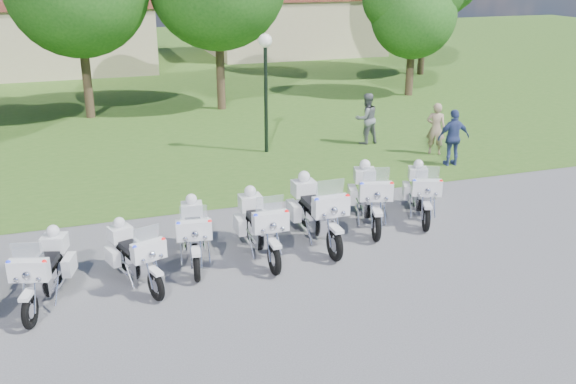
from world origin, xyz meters
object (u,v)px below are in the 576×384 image
object	(u,v)px
motorcycle_1	(45,270)
motorcycle_7	(421,192)
motorcycle_6	(369,196)
bystander_a	(436,129)
bystander_b	(366,119)
motorcycle_2	(135,255)
motorcycle_5	(316,211)
motorcycle_3	(194,233)
motorcycle_4	(260,225)
bystander_c	(453,138)
lamp_post	(265,63)

from	to	relation	value
motorcycle_1	motorcycle_7	size ratio (longest dim) A/B	1.01
motorcycle_6	bystander_a	distance (m)	6.60
bystander_b	motorcycle_2	bearing A→B (deg)	35.39
bystander_a	motorcycle_6	bearing A→B (deg)	85.07
motorcycle_1	motorcycle_5	size ratio (longest dim) A/B	0.85
motorcycle_2	motorcycle_3	distance (m)	1.44
motorcycle_7	bystander_b	world-z (taller)	bystander_b
motorcycle_4	motorcycle_5	distance (m)	1.45
motorcycle_6	bystander_b	size ratio (longest dim) A/B	1.39
motorcycle_2	bystander_c	distance (m)	11.29
motorcycle_3	bystander_a	size ratio (longest dim) A/B	1.33
motorcycle_1	motorcycle_5	xyz separation A→B (m)	(5.82, 0.96, 0.09)
motorcycle_7	bystander_a	world-z (taller)	bystander_a
motorcycle_6	bystander_c	bearing A→B (deg)	-126.74
motorcycle_4	bystander_c	xyz separation A→B (m)	(7.52, 4.29, 0.20)
motorcycle_2	lamp_post	bearing A→B (deg)	-140.82
motorcycle_6	bystander_b	distance (m)	7.26
motorcycle_6	motorcycle_7	bearing A→B (deg)	-163.86
motorcycle_1	lamp_post	world-z (taller)	lamp_post
lamp_post	bystander_b	xyz separation A→B (m)	(3.61, -0.11, -2.08)
motorcycle_5	bystander_b	distance (m)	8.52
motorcycle_4	bystander_c	world-z (taller)	bystander_c
motorcycle_6	bystander_c	distance (m)	5.67
motorcycle_5	motorcycle_4	bearing A→B (deg)	10.84
motorcycle_6	motorcycle_1	bearing A→B (deg)	27.49
motorcycle_4	motorcycle_6	size ratio (longest dim) A/B	0.99
motorcycle_5	motorcycle_7	xyz separation A→B (m)	(3.03, 0.57, -0.09)
motorcycle_5	motorcycle_6	world-z (taller)	motorcycle_5
motorcycle_5	bystander_c	size ratio (longest dim) A/B	1.47
lamp_post	motorcycle_4	bearing A→B (deg)	-107.76
motorcycle_4	lamp_post	bearing A→B (deg)	-107.93
motorcycle_6	motorcycle_5	bearing A→B (deg)	35.37
bystander_b	bystander_c	xyz separation A→B (m)	(1.49, -3.16, 0.00)
bystander_c	bystander_b	bearing A→B (deg)	-59.15
motorcycle_4	motorcycle_7	distance (m)	4.53
motorcycle_1	bystander_a	bearing A→B (deg)	-136.37
motorcycle_7	bystander_c	xyz separation A→B (m)	(3.07, 3.44, 0.24)
motorcycle_1	motorcycle_7	xyz separation A→B (m)	(8.85, 1.53, 0.01)
motorcycle_7	bystander_a	bearing A→B (deg)	-102.83
motorcycle_1	bystander_c	bearing A→B (deg)	-141.07
motorcycle_6	motorcycle_3	bearing A→B (deg)	24.81
bystander_c	motorcycle_2	bearing A→B (deg)	30.54
motorcycle_2	bystander_a	bearing A→B (deg)	-168.04
motorcycle_7	lamp_post	world-z (taller)	lamp_post
motorcycle_1	motorcycle_4	xyz separation A→B (m)	(4.40, 0.67, 0.05)
motorcycle_1	motorcycle_4	distance (m)	4.45
motorcycle_5	motorcycle_6	distance (m)	1.69
motorcycle_4	motorcycle_6	world-z (taller)	motorcycle_6
motorcycle_1	bystander_b	size ratio (longest dim) A/B	1.25
motorcycle_4	motorcycle_7	bearing A→B (deg)	-169.27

